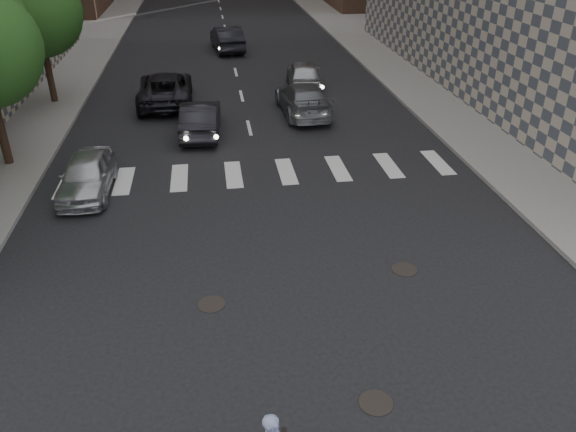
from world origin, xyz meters
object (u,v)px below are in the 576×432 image
at_px(tree_c, 38,7).
at_px(traffic_car_b, 303,99).
at_px(silver_sedan, 87,175).
at_px(traffic_car_a, 201,118).
at_px(traffic_car_d, 304,74).
at_px(traffic_car_c, 165,88).
at_px(traffic_car_e, 227,39).

distance_m(tree_c, traffic_car_b, 13.27).
relative_size(silver_sedan, traffic_car_a, 0.90).
height_order(tree_c, traffic_car_d, tree_c).
bearing_deg(traffic_car_c, traffic_car_b, 157.48).
xyz_separation_m(tree_c, traffic_car_b, (12.19, -3.53, -3.90)).
distance_m(tree_c, traffic_car_d, 13.57).
height_order(silver_sedan, traffic_car_d, traffic_car_d).
distance_m(traffic_car_b, traffic_car_e, 14.63).
height_order(tree_c, traffic_car_c, tree_c).
bearing_deg(traffic_car_a, traffic_car_e, -92.96).
bearing_deg(silver_sedan, traffic_car_a, 54.68).
distance_m(silver_sedan, traffic_car_d, 15.23).
bearing_deg(traffic_car_a, traffic_car_c, -65.97).
relative_size(traffic_car_a, traffic_car_e, 0.89).
relative_size(traffic_car_a, traffic_car_d, 0.99).
xyz_separation_m(tree_c, silver_sedan, (3.39, -10.96, -3.97)).
xyz_separation_m(traffic_car_a, traffic_car_c, (-1.72, 4.67, 0.06)).
distance_m(tree_c, traffic_car_a, 10.02).
relative_size(silver_sedan, traffic_car_c, 0.70).
xyz_separation_m(traffic_car_b, traffic_car_e, (-2.94, 14.33, 0.08)).
bearing_deg(traffic_car_a, tree_c, -33.76).
height_order(tree_c, traffic_car_b, tree_c).
bearing_deg(traffic_car_c, traffic_car_e, -108.46).
bearing_deg(traffic_car_a, silver_sedan, 57.42).
xyz_separation_m(traffic_car_d, traffic_car_e, (-3.72, 9.94, 0.06)).
xyz_separation_m(traffic_car_a, traffic_car_e, (1.94, 16.42, 0.09)).
bearing_deg(traffic_car_c, traffic_car_a, 109.10).
bearing_deg(tree_c, traffic_car_a, -37.53).
relative_size(tree_c, traffic_car_e, 1.32).
bearing_deg(traffic_car_d, traffic_car_e, -63.72).
xyz_separation_m(silver_sedan, traffic_car_a, (3.93, 5.34, 0.05)).
bearing_deg(tree_c, silver_sedan, -72.84).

